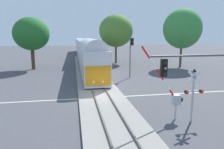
{
  "coord_description": "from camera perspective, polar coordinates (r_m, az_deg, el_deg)",
  "views": [
    {
      "loc": [
        -2.53,
        -19.43,
        5.93
      ],
      "look_at": [
        1.28,
        1.29,
        2.0
      ],
      "focal_mm": 33.67,
      "sensor_mm": 36.0,
      "label": 1
    }
  ],
  "objects": [
    {
      "name": "elm_centre_background",
      "position": [
        45.61,
        1.08,
        11.77
      ],
      "size": [
        7.19,
        7.19,
        10.33
      ],
      "color": "#4C3828",
      "rests_on": "ground"
    },
    {
      "name": "railway_track",
      "position": [
        20.44,
        -2.89,
        -6.03
      ],
      "size": [
        4.4,
        80.0,
        0.32
      ],
      "color": "gray",
      "rests_on": "ground"
    },
    {
      "name": "traffic_signal_far_side",
      "position": [
        29.44,
        5.21,
        6.6
      ],
      "size": [
        0.53,
        0.38,
        5.86
      ],
      "color": "#4C4C51",
      "rests_on": "ground"
    },
    {
      "name": "maple_right_background",
      "position": [
        41.65,
        18.55,
        11.72
      ],
      "size": [
        6.98,
        6.98,
        10.81
      ],
      "color": "#4C3828",
      "rests_on": "ground"
    },
    {
      "name": "crossing_signal_mast",
      "position": [
        15.28,
        21.24,
        -3.92
      ],
      "size": [
        1.36,
        0.44,
        3.76
      ],
      "color": "#B2B2B7",
      "rests_on": "ground"
    },
    {
      "name": "oak_behind_train",
      "position": [
        39.36,
        -21.07,
        10.25
      ],
      "size": [
        6.11,
        6.11,
        9.05
      ],
      "color": "#4C3828",
      "rests_on": "ground"
    },
    {
      "name": "traffic_signal_near_right",
      "position": [
        13.7,
        25.27,
        0.71
      ],
      "size": [
        5.9,
        0.38,
        5.03
      ],
      "color": "#4C4C51",
      "rests_on": "ground"
    },
    {
      "name": "crossing_gate_near",
      "position": [
        15.39,
        16.22,
        -5.28
      ],
      "size": [
        3.2,
        0.4,
        5.26
      ],
      "color": "#B7B7BC",
      "rests_on": "ground"
    },
    {
      "name": "commuter_train",
      "position": [
        50.64,
        -7.59,
        6.85
      ],
      "size": [
        3.04,
        61.08,
        5.16
      ],
      "color": "silver",
      "rests_on": "railway_track"
    },
    {
      "name": "road_centre_stripe",
      "position": [
        20.47,
        -2.89,
        -6.28
      ],
      "size": [
        44.0,
        0.2,
        0.01
      ],
      "color": "beige",
      "rests_on": "ground"
    },
    {
      "name": "ground_plane",
      "position": [
        20.47,
        -2.89,
        -6.29
      ],
      "size": [
        220.0,
        220.0,
        0.0
      ],
      "primitive_type": "plane",
      "color": "#47474C"
    }
  ]
}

